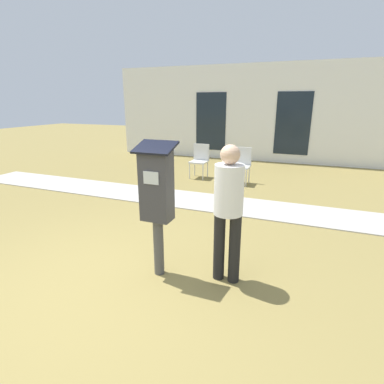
{
  "coord_description": "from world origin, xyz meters",
  "views": [
    {
      "loc": [
        2.0,
        -2.31,
        2.0
      ],
      "look_at": [
        0.85,
        0.6,
        1.05
      ],
      "focal_mm": 28.0,
      "sensor_mm": 36.0,
      "label": 1
    }
  ],
  "objects_px": {
    "outdoor_chair_left": "(200,158)",
    "parking_meter": "(157,193)",
    "person_standing": "(228,204)",
    "outdoor_chair_middle": "(242,163)"
  },
  "relations": [
    {
      "from": "person_standing",
      "to": "outdoor_chair_middle",
      "type": "bearing_deg",
      "value": 71.09
    },
    {
      "from": "outdoor_chair_left",
      "to": "parking_meter",
      "type": "bearing_deg",
      "value": -70.26
    },
    {
      "from": "parking_meter",
      "to": "outdoor_chair_middle",
      "type": "bearing_deg",
      "value": 90.16
    },
    {
      "from": "parking_meter",
      "to": "person_standing",
      "type": "xyz_separation_m",
      "value": [
        0.78,
        0.17,
        -0.09
      ]
    },
    {
      "from": "outdoor_chair_left",
      "to": "outdoor_chair_middle",
      "type": "height_order",
      "value": "same"
    },
    {
      "from": "person_standing",
      "to": "outdoor_chair_left",
      "type": "xyz_separation_m",
      "value": [
        -1.98,
        4.53,
        -0.4
      ]
    },
    {
      "from": "person_standing",
      "to": "outdoor_chair_middle",
      "type": "xyz_separation_m",
      "value": [
        -0.8,
        4.33,
        -0.4
      ]
    },
    {
      "from": "outdoor_chair_left",
      "to": "person_standing",
      "type": "bearing_deg",
      "value": -60.93
    },
    {
      "from": "parking_meter",
      "to": "outdoor_chair_left",
      "type": "xyz_separation_m",
      "value": [
        -1.2,
        4.7,
        -0.49
      ]
    },
    {
      "from": "outdoor_chair_left",
      "to": "outdoor_chair_middle",
      "type": "relative_size",
      "value": 1.0
    }
  ]
}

